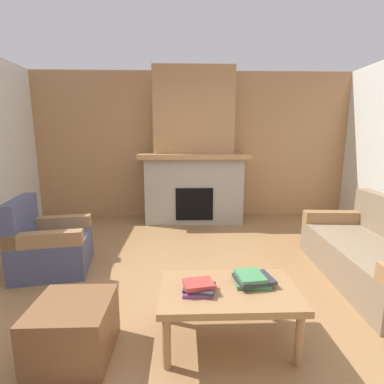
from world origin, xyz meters
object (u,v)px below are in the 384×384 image
at_px(couch, 377,256).
at_px(coffee_table, 228,295).
at_px(ottoman, 73,329).
at_px(fireplace, 194,157).
at_px(armchair, 49,246).

relative_size(couch, coffee_table, 1.85).
bearing_deg(ottoman, fireplace, 74.17).
xyz_separation_m(fireplace, ottoman, (-0.96, -3.39, -0.96)).
relative_size(coffee_table, ottoman, 1.92).
bearing_deg(couch, coffee_table, -152.95).
bearing_deg(fireplace, ottoman, -105.83).
distance_m(couch, ottoman, 2.97).
bearing_deg(coffee_table, ottoman, -174.55).
distance_m(fireplace, couch, 3.16).
bearing_deg(armchair, ottoman, -60.34).
xyz_separation_m(coffee_table, ottoman, (-1.09, -0.10, -0.18)).
height_order(couch, coffee_table, couch).
xyz_separation_m(fireplace, couch, (1.84, -2.41, -0.88)).
relative_size(couch, ottoman, 3.55).
bearing_deg(couch, ottoman, -160.78).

